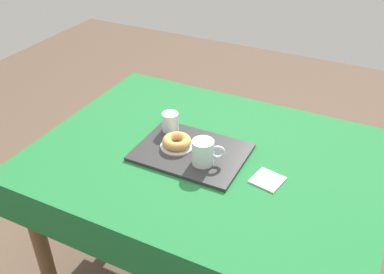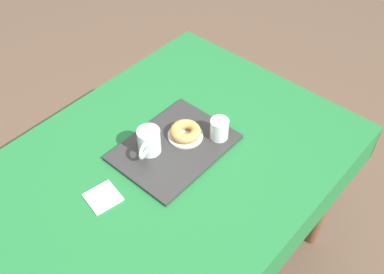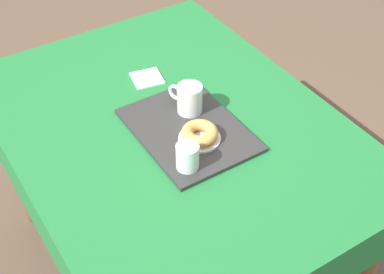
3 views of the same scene
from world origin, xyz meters
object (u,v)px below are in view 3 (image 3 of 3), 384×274
object	(u,v)px
sugar_donut_left	(200,133)
water_glass_near	(187,157)
dining_table	(173,147)
tea_mug_left	(189,99)
donut_plate_left	(200,138)
paper_napkin	(147,78)
serving_tray	(188,130)

from	to	relation	value
sugar_donut_left	water_glass_near	bearing A→B (deg)	130.48
dining_table	tea_mug_left	world-z (taller)	tea_mug_left
donut_plate_left	paper_napkin	size ratio (longest dim) A/B	1.28
water_glass_near	paper_napkin	xyz separation A→B (m)	(0.46, -0.12, -0.05)
tea_mug_left	paper_napkin	xyz separation A→B (m)	(0.24, 0.02, -0.06)
sugar_donut_left	paper_napkin	bearing A→B (deg)	-3.80
water_glass_near	donut_plate_left	bearing A→B (deg)	-49.52
dining_table	water_glass_near	size ratio (longest dim) A/B	16.53
dining_table	donut_plate_left	distance (m)	0.17
tea_mug_left	water_glass_near	distance (m)	0.26
tea_mug_left	sugar_donut_left	world-z (taller)	tea_mug_left
donut_plate_left	paper_napkin	world-z (taller)	donut_plate_left
donut_plate_left	sugar_donut_left	world-z (taller)	sugar_donut_left
tea_mug_left	water_glass_near	xyz separation A→B (m)	(-0.22, 0.14, -0.01)
dining_table	tea_mug_left	xyz separation A→B (m)	(0.01, -0.07, 0.16)
donut_plate_left	paper_napkin	distance (m)	0.38
water_glass_near	donut_plate_left	size ratio (longest dim) A/B	0.61
paper_napkin	donut_plate_left	bearing A→B (deg)	176.20
donut_plate_left	water_glass_near	bearing A→B (deg)	130.48
dining_table	paper_napkin	size ratio (longest dim) A/B	13.00
water_glass_near	serving_tray	bearing A→B (deg)	-32.88
donut_plate_left	sugar_donut_left	size ratio (longest dim) A/B	1.15
serving_tray	donut_plate_left	xyz separation A→B (m)	(-0.06, -0.00, 0.01)
water_glass_near	paper_napkin	size ratio (longest dim) A/B	0.79
water_glass_near	sugar_donut_left	bearing A→B (deg)	-49.52
sugar_donut_left	paper_napkin	distance (m)	0.38
tea_mug_left	sugar_donut_left	size ratio (longest dim) A/B	1.06
serving_tray	tea_mug_left	world-z (taller)	tea_mug_left
dining_table	donut_plate_left	xyz separation A→B (m)	(-0.12, -0.03, 0.12)
serving_tray	sugar_donut_left	world-z (taller)	sugar_donut_left
dining_table	paper_napkin	distance (m)	0.28
serving_tray	sugar_donut_left	bearing A→B (deg)	-178.51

